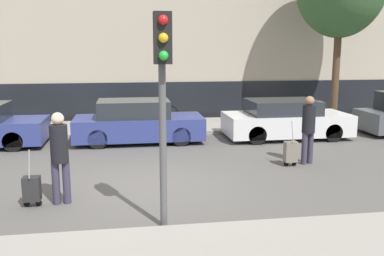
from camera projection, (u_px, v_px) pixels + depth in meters
The scene contains 10 objects.
ground_plane at pixel (146, 186), 9.54m from camera, with size 80.00×80.00×0.00m, color #565451.
sidewalk_far at pixel (137, 127), 16.33m from camera, with size 28.00×3.00×0.12m.
parked_car_1 at pixel (138, 123), 13.91m from camera, with size 4.14×1.74×1.39m.
parked_car_2 at pixel (285, 120), 14.57m from camera, with size 4.17×1.88×1.32m.
pedestrian_left at pixel (59, 152), 8.28m from camera, with size 0.35×0.34×1.83m.
trolley_left at pixel (32, 189), 8.25m from camera, with size 0.34×0.29×1.14m.
pedestrian_right at pixel (308, 125), 11.21m from camera, with size 0.34×0.34×1.81m.
trolley_right at pixel (291, 152), 11.09m from camera, with size 0.34×0.29×1.19m.
traffic_light at pixel (163, 78), 6.81m from camera, with size 0.28×0.47×3.58m.
parked_bicycle at pixel (157, 114), 16.68m from camera, with size 1.77×0.06×0.96m.
Camera 1 is at (-0.39, -9.19, 3.02)m, focal length 40.00 mm.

